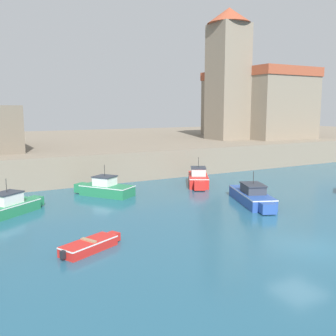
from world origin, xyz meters
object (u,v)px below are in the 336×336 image
object	(u,v)px
dinghy_red_4	(90,245)
motorboat_green_6	(105,188)
motorboat_blue_3	(252,196)
motorboat_red_1	(198,178)
motorboat_green_2	(7,207)
church	(251,97)

from	to	relation	value
dinghy_red_4	motorboat_green_6	bearing A→B (deg)	66.84
motorboat_blue_3	motorboat_green_6	world-z (taller)	motorboat_green_6
motorboat_blue_3	motorboat_green_6	size ratio (longest dim) A/B	1.31
dinghy_red_4	motorboat_blue_3	bearing A→B (deg)	14.98
motorboat_red_1	motorboat_green_6	distance (m)	8.71
motorboat_green_2	church	world-z (taller)	church
motorboat_red_1	motorboat_green_2	size ratio (longest dim) A/B	0.99
dinghy_red_4	church	world-z (taller)	church
motorboat_green_2	motorboat_green_6	distance (m)	7.93
motorboat_red_1	motorboat_green_2	bearing A→B (deg)	-171.70
motorboat_green_2	motorboat_green_6	size ratio (longest dim) A/B	1.06
motorboat_green_2	church	xyz separation A→B (m)	(34.73, 17.08, 7.79)
motorboat_green_2	dinghy_red_4	world-z (taller)	motorboat_green_2
motorboat_red_1	motorboat_green_6	size ratio (longest dim) A/B	1.05
motorboat_green_6	motorboat_blue_3	bearing A→B (deg)	-42.46
motorboat_blue_3	church	distance (m)	30.17
motorboat_red_1	motorboat_green_6	xyz separation A→B (m)	(-8.71, 0.12, -0.05)
church	motorboat_blue_3	bearing A→B (deg)	-130.12
motorboat_green_2	dinghy_red_4	bearing A→B (deg)	-72.77
motorboat_red_1	dinghy_red_4	world-z (taller)	motorboat_red_1
motorboat_green_2	church	bearing A→B (deg)	26.19
dinghy_red_4	motorboat_green_6	world-z (taller)	motorboat_green_6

